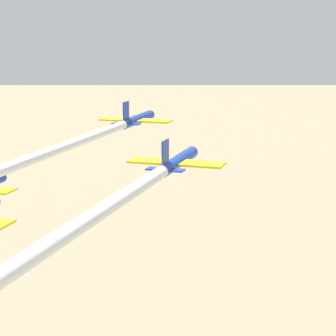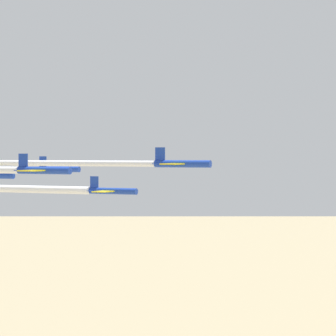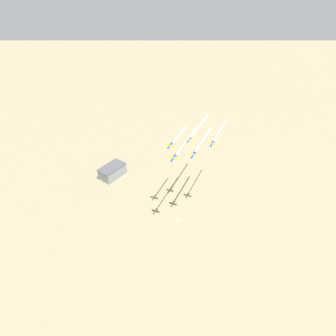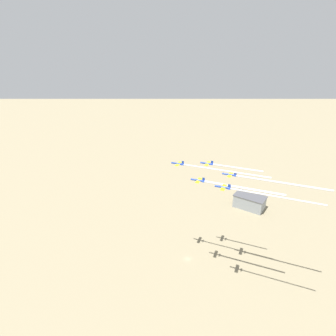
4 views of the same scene
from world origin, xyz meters
TOP-DOWN VIEW (x-y plane):
  - jet_0 at (-9.89, -0.06)m, footprint 8.88×8.58m
  - jet_2 at (4.82, 13.60)m, footprint 8.88×8.58m
  - smoke_trail_2 at (24.54, 17.94)m, footprint 31.70×7.92m

SIDE VIEW (x-z plane):
  - smoke_trail_2 at x=24.54m, z-range 74.34..75.35m
  - jet_2 at x=4.82m, z-range 73.40..76.37m
  - jet_0 at x=-9.89m, z-range 74.33..77.30m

